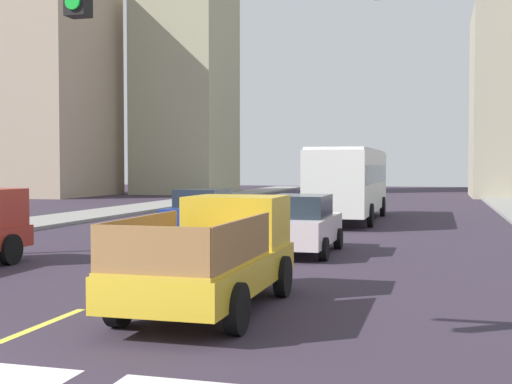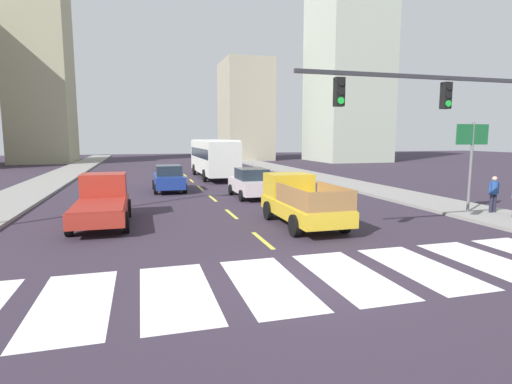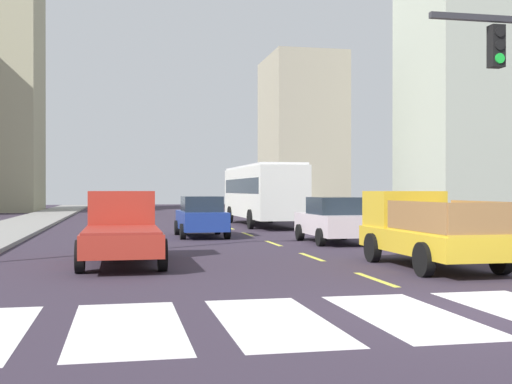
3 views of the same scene
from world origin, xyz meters
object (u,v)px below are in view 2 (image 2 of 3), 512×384
object	(u,v)px
pickup_stakebed	(299,201)
pickup_dark	(102,201)
sedan_near_right	(251,183)
traffic_signal_gantry	(474,116)
pedestrian_waiting	(494,191)
city_bus	(213,155)
sedan_mid	(169,178)
direction_sign_green	(472,148)

from	to	relation	value
pickup_stakebed	pickup_dark	bearing A→B (deg)	162.16
sedan_near_right	traffic_signal_gantry	world-z (taller)	traffic_signal_gantry
pickup_stakebed	sedan_near_right	world-z (taller)	pickup_stakebed
pickup_dark	pedestrian_waiting	world-z (taller)	pickup_dark
city_bus	sedan_mid	world-z (taller)	city_bus
city_bus	pickup_stakebed	bearing A→B (deg)	-90.05
pickup_stakebed	sedan_mid	distance (m)	12.57
sedan_near_right	pickup_stakebed	bearing A→B (deg)	-88.34
pickup_stakebed	traffic_signal_gantry	world-z (taller)	traffic_signal_gantry
pickup_stakebed	sedan_near_right	bearing A→B (deg)	88.76
city_bus	direction_sign_green	bearing A→B (deg)	-68.17
pickup_dark	direction_sign_green	bearing A→B (deg)	-10.11
traffic_signal_gantry	sedan_mid	bearing A→B (deg)	119.47
direction_sign_green	pedestrian_waiting	world-z (taller)	direction_sign_green
sedan_near_right	traffic_signal_gantry	xyz separation A→B (m)	(4.49, -11.69, 3.36)
traffic_signal_gantry	direction_sign_green	world-z (taller)	traffic_signal_gantry
pickup_stakebed	direction_sign_green	xyz separation A→B (m)	(8.07, -0.39, 2.10)
sedan_near_right	pedestrian_waiting	distance (m)	12.34
direction_sign_green	city_bus	bearing A→B (deg)	112.12
city_bus	traffic_signal_gantry	world-z (taller)	traffic_signal_gantry
pickup_dark	pedestrian_waiting	bearing A→B (deg)	-10.88
pickup_dark	sedan_near_right	world-z (taller)	pickup_dark
city_bus	pedestrian_waiting	distance (m)	22.44
pickup_stakebed	city_bus	size ratio (longest dim) A/B	0.48
city_bus	traffic_signal_gantry	size ratio (longest dim) A/B	1.13
city_bus	traffic_signal_gantry	bearing A→B (deg)	-79.34
sedan_mid	sedan_near_right	distance (m)	6.10
sedan_near_right	sedan_mid	bearing A→B (deg)	139.02
city_bus	direction_sign_green	xyz separation A→B (m)	(8.15, -20.06, 1.08)
pickup_stakebed	pickup_dark	world-z (taller)	same
pickup_stakebed	direction_sign_green	bearing A→B (deg)	-3.78
traffic_signal_gantry	sedan_near_right	bearing A→B (deg)	110.98
sedan_mid	direction_sign_green	xyz separation A→B (m)	(12.51, -12.14, 2.17)
sedan_mid	traffic_signal_gantry	distance (m)	18.51
sedan_near_right	direction_sign_green	xyz separation A→B (m)	(8.04, -7.99, 2.17)
pickup_dark	sedan_near_right	size ratio (longest dim) A/B	1.18
pedestrian_waiting	direction_sign_green	bearing A→B (deg)	25.43
traffic_signal_gantry	direction_sign_green	xyz separation A→B (m)	(3.56, 3.70, -1.19)
sedan_mid	pickup_dark	bearing A→B (deg)	-108.79
city_bus	sedan_near_right	world-z (taller)	city_bus
city_bus	traffic_signal_gantry	distance (m)	24.31
pickup_stakebed	pedestrian_waiting	bearing A→B (deg)	-6.04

